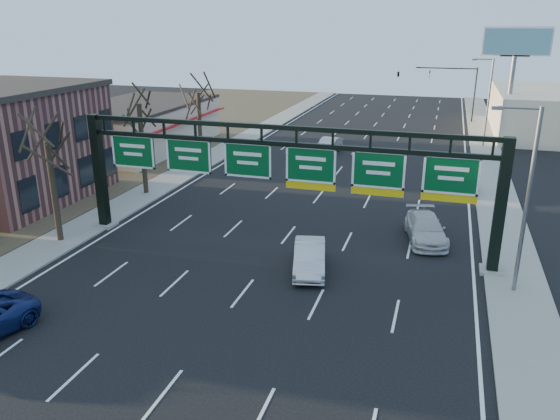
% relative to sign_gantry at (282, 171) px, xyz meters
% --- Properties ---
extents(ground, '(160.00, 160.00, 0.00)m').
position_rel_sign_gantry_xyz_m(ground, '(-0.16, -8.00, -4.63)').
color(ground, black).
rests_on(ground, ground).
extents(sidewalk_left, '(3.00, 120.00, 0.12)m').
position_rel_sign_gantry_xyz_m(sidewalk_left, '(-12.96, 12.00, -4.57)').
color(sidewalk_left, gray).
rests_on(sidewalk_left, ground).
extents(sidewalk_right, '(3.00, 120.00, 0.12)m').
position_rel_sign_gantry_xyz_m(sidewalk_right, '(12.64, 12.00, -4.57)').
color(sidewalk_right, gray).
rests_on(sidewalk_right, ground).
extents(dirt_strip_left, '(21.00, 120.00, 0.06)m').
position_rel_sign_gantry_xyz_m(dirt_strip_left, '(-25.16, 12.00, -4.60)').
color(dirt_strip_left, '#473D2B').
rests_on(dirt_strip_left, ground).
extents(lane_markings, '(21.60, 120.00, 0.01)m').
position_rel_sign_gantry_xyz_m(lane_markings, '(-0.16, 12.00, -4.62)').
color(lane_markings, white).
rests_on(lane_markings, ground).
extents(sign_gantry, '(24.60, 1.20, 7.20)m').
position_rel_sign_gantry_xyz_m(sign_gantry, '(0.00, 0.00, 0.00)').
color(sign_gantry, black).
rests_on(sign_gantry, ground).
extents(brick_block, '(10.40, 12.40, 8.30)m').
position_rel_sign_gantry_xyz_m(brick_block, '(-21.66, 3.00, -0.47)').
color(brick_block, brown).
rests_on(brick_block, ground).
extents(cream_strip, '(10.90, 18.40, 4.70)m').
position_rel_sign_gantry_xyz_m(cream_strip, '(-21.64, 21.00, -2.27)').
color(cream_strip, beige).
rests_on(cream_strip, ground).
extents(building_right_distant, '(12.00, 20.00, 5.00)m').
position_rel_sign_gantry_xyz_m(building_right_distant, '(19.84, 42.00, -2.13)').
color(building_right_distant, beige).
rests_on(building_right_distant, ground).
extents(tree_gantry, '(3.60, 3.60, 8.48)m').
position_rel_sign_gantry_xyz_m(tree_gantry, '(-12.96, -3.00, 2.48)').
color(tree_gantry, black).
rests_on(tree_gantry, sidewalk_left).
extents(tree_mid, '(3.60, 3.60, 9.24)m').
position_rel_sign_gantry_xyz_m(tree_mid, '(-12.96, 7.00, 3.23)').
color(tree_mid, black).
rests_on(tree_mid, sidewalk_left).
extents(tree_far, '(3.60, 3.60, 8.86)m').
position_rel_sign_gantry_xyz_m(tree_far, '(-12.96, 17.00, 2.86)').
color(tree_far, black).
rests_on(tree_far, sidewalk_left).
extents(streetlight_near, '(2.15, 0.22, 9.00)m').
position_rel_sign_gantry_xyz_m(streetlight_near, '(12.31, -2.00, 0.45)').
color(streetlight_near, slate).
rests_on(streetlight_near, sidewalk_right).
extents(streetlight_far, '(2.15, 0.22, 9.00)m').
position_rel_sign_gantry_xyz_m(streetlight_far, '(12.31, 32.00, 0.45)').
color(streetlight_far, slate).
rests_on(streetlight_far, sidewalk_right).
extents(billboard_right, '(7.00, 0.50, 12.00)m').
position_rel_sign_gantry_xyz_m(billboard_right, '(14.84, 36.98, 4.43)').
color(billboard_right, slate).
rests_on(billboard_right, ground).
extents(traffic_signal_mast, '(10.16, 0.54, 7.00)m').
position_rel_sign_gantry_xyz_m(traffic_signal_mast, '(5.53, 47.00, 0.87)').
color(traffic_signal_mast, black).
rests_on(traffic_signal_mast, ground).
extents(car_silver_sedan, '(2.60, 4.82, 1.51)m').
position_rel_sign_gantry_xyz_m(car_silver_sedan, '(2.31, -2.55, -3.87)').
color(car_silver_sedan, '#B6B5BA').
rests_on(car_silver_sedan, ground).
extents(car_white_wagon, '(3.13, 5.50, 1.50)m').
position_rel_sign_gantry_xyz_m(car_white_wagon, '(7.94, 3.58, -3.88)').
color(car_white_wagon, silver).
rests_on(car_white_wagon, ground).
extents(car_grey_far, '(1.78, 4.00, 1.34)m').
position_rel_sign_gantry_xyz_m(car_grey_far, '(10.34, 14.25, -3.96)').
color(car_grey_far, '#3D4041').
rests_on(car_grey_far, ground).
extents(car_silver_distant, '(2.11, 4.71, 1.50)m').
position_rel_sign_gantry_xyz_m(car_silver_distant, '(-2.52, 24.42, -3.88)').
color(car_silver_distant, '#BABABF').
rests_on(car_silver_distant, ground).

